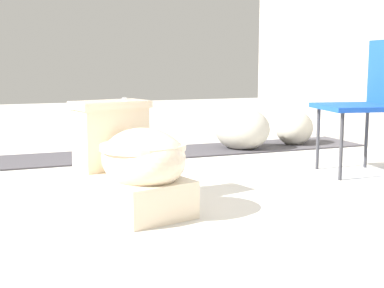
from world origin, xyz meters
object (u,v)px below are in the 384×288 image
object	(u,v)px
boulder_far	(242,129)
boulder_near	(294,128)
folding_chair_left	(372,92)
toilet	(133,164)

from	to	relation	value
boulder_far	boulder_near	bearing A→B (deg)	97.96
folding_chair_left	toilet	bearing A→B (deg)	21.82
boulder_near	boulder_far	size ratio (longest dim) A/B	0.83
boulder_far	folding_chair_left	bearing A→B (deg)	17.58
folding_chair_left	boulder_far	xyz separation A→B (m)	(-1.09, -0.35, -0.34)
toilet	boulder_near	xyz separation A→B (m)	(-1.47, 1.80, -0.08)
toilet	folding_chair_left	world-z (taller)	folding_chair_left
folding_chair_left	boulder_near	size ratio (longest dim) A/B	2.25
toilet	folding_chair_left	bearing A→B (deg)	85.76
toilet	boulder_near	size ratio (longest dim) A/B	1.89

